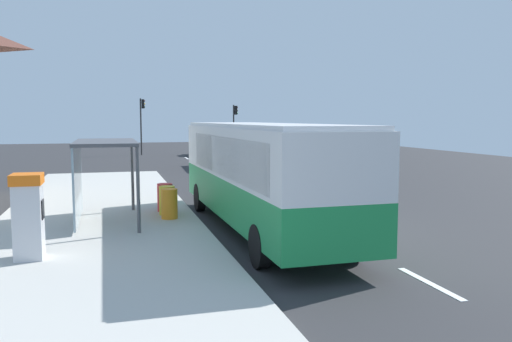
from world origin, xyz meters
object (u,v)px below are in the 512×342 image
Objects in this scene: recycling_bin_red at (165,197)px; white_van at (233,148)px; bus_shelter at (95,160)px; bus at (260,170)px; traffic_light_near_side at (235,121)px; recycling_bin_orange at (169,204)px; recycling_bin_yellow at (167,200)px; traffic_light_far_side at (142,118)px; ticket_machine at (28,216)px; sedan_near at (204,147)px.

white_van is at bearing 69.54° from recycling_bin_red.
bus_shelter is at bearing -114.92° from white_van.
traffic_light_near_side is (7.22, 33.84, 1.26)m from bus.
recycling_bin_orange is (-2.49, 1.78, -1.19)m from bus.
recycling_bin_yellow is 32.30m from traffic_light_far_side.
traffic_light_near_side is (13.29, 36.03, 1.94)m from ticket_machine.
recycling_bin_red is 0.20× the size of traffic_light_near_side.
bus reaches higher than sedan_near.
white_van is (3.91, 20.34, -0.50)m from bus.
recycling_bin_red is (-6.40, -17.15, -0.69)m from white_van.
traffic_light_far_side is (1.10, 32.16, 2.79)m from recycling_bin_yellow.
traffic_light_near_side is (9.70, 31.36, 2.45)m from recycling_bin_yellow.
recycling_bin_yellow is (3.59, 4.67, -0.52)m from ticket_machine.
ticket_machine reaches higher than sedan_near.
bus_shelter is (-4.70, 1.80, 0.25)m from bus.
recycling_bin_yellow is at bearing -107.19° from traffic_light_near_side.
bus_shelter is (-11.92, -32.05, -1.01)m from traffic_light_near_side.
recycling_bin_orange is at bearing -0.35° from bus_shelter.
white_van is 1.32× the size of bus_shelter.
recycling_bin_yellow is (-6.50, -29.97, -0.14)m from sedan_near.
sedan_near reaches higher than recycling_bin_yellow.
ticket_machine is 4.32m from bus_shelter.
ticket_machine is 2.04× the size of recycling_bin_orange.
sedan_near is 31.35m from recycling_bin_orange.
ticket_machine is at bearing -113.91° from white_van.
ticket_machine reaches higher than recycling_bin_red.
bus_shelter reaches higher than white_van.
white_van reaches higher than recycling_bin_orange.
traffic_light_near_side reaches higher than bus_shelter.
bus is 2.51× the size of sedan_near.
traffic_light_near_side is (9.70, 30.66, 2.45)m from recycling_bin_red.
sedan_near is at bearing 82.95° from bus.
recycling_bin_red is (0.00, 0.70, 0.00)m from recycling_bin_yellow.
recycling_bin_yellow is at bearing 17.24° from bus_shelter.
bus is 5.04m from bus_shelter.
traffic_light_far_side reaches higher than traffic_light_near_side.
recycling_bin_red is (0.00, 1.40, 0.00)m from recycling_bin_orange.
recycling_bin_red is 0.24× the size of bus_shelter.
bus_shelter reaches higher than ticket_machine.
white_van is 5.57× the size of recycling_bin_yellow.
recycling_bin_red is 2.98m from bus_shelter.
recycling_bin_red is at bearing 90.00° from recycling_bin_yellow.
sedan_near is at bearing 89.53° from white_van.
bus is 4.21m from recycling_bin_red.
traffic_light_far_side is at bearing 92.30° from bus.
ticket_machine is 0.48× the size of bus_shelter.
traffic_light_near_side is (3.30, 13.50, 1.76)m from white_van.
bus is at bearing -35.62° from recycling_bin_orange.
traffic_light_near_side reaches higher than recycling_bin_orange.
traffic_light_near_side reaches higher than recycling_bin_red.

